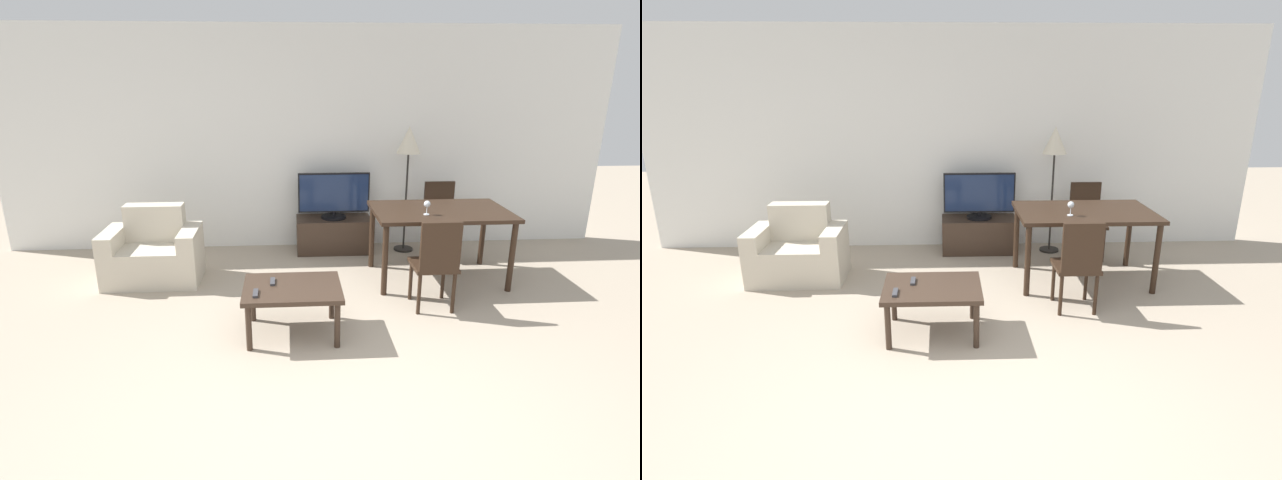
# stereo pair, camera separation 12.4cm
# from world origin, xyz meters

# --- Properties ---
(ground_plane) EXTENTS (18.00, 18.00, 0.00)m
(ground_plane) POSITION_xyz_m (0.00, 0.00, 0.00)
(ground_plane) COLOR tan
(wall_back) EXTENTS (7.57, 0.06, 2.70)m
(wall_back) POSITION_xyz_m (0.00, 3.59, 1.35)
(wall_back) COLOR white
(wall_back) RESTS_ON ground_plane
(armchair) EXTENTS (0.99, 0.64, 0.79)m
(armchair) POSITION_xyz_m (-1.71, 2.50, 0.29)
(armchair) COLOR beige
(armchair) RESTS_ON ground_plane
(tv_stand) EXTENTS (0.92, 0.44, 0.43)m
(tv_stand) POSITION_xyz_m (0.30, 3.30, 0.21)
(tv_stand) COLOR #38281E
(tv_stand) RESTS_ON ground_plane
(tv) EXTENTS (0.88, 0.31, 0.57)m
(tv) POSITION_xyz_m (0.30, 3.30, 0.71)
(tv) COLOR black
(tv) RESTS_ON tv_stand
(coffee_table) EXTENTS (0.82, 0.63, 0.44)m
(coffee_table) POSITION_xyz_m (-0.24, 1.20, 0.38)
(coffee_table) COLOR #38281E
(coffee_table) RESTS_ON ground_plane
(dining_table) EXTENTS (1.42, 0.90, 0.78)m
(dining_table) POSITION_xyz_m (1.34, 2.33, 0.69)
(dining_table) COLOR black
(dining_table) RESTS_ON ground_plane
(dining_chair_near) EXTENTS (0.40, 0.40, 0.90)m
(dining_chair_near) POSITION_xyz_m (1.09, 1.57, 0.50)
(dining_chair_near) COLOR black
(dining_chair_near) RESTS_ON ground_plane
(dining_chair_far) EXTENTS (0.40, 0.40, 0.90)m
(dining_chair_far) POSITION_xyz_m (1.59, 3.09, 0.50)
(dining_chair_far) COLOR black
(dining_chair_far) RESTS_ON ground_plane
(floor_lamp) EXTENTS (0.29, 0.29, 1.55)m
(floor_lamp) POSITION_xyz_m (1.20, 3.27, 1.30)
(floor_lamp) COLOR black
(floor_lamp) RESTS_ON ground_plane
(remote_primary) EXTENTS (0.04, 0.15, 0.02)m
(remote_primary) POSITION_xyz_m (-0.41, 1.29, 0.45)
(remote_primary) COLOR #38383D
(remote_primary) RESTS_ON coffee_table
(remote_secondary) EXTENTS (0.04, 0.15, 0.02)m
(remote_secondary) POSITION_xyz_m (-0.54, 1.05, 0.45)
(remote_secondary) COLOR #38383D
(remote_secondary) RESTS_ON coffee_table
(wine_glass_left) EXTENTS (0.07, 0.07, 0.15)m
(wine_glass_left) POSITION_xyz_m (1.14, 2.14, 0.88)
(wine_glass_left) COLOR silver
(wine_glass_left) RESTS_ON dining_table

